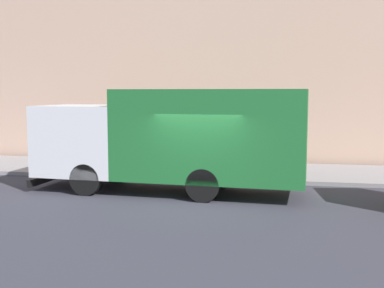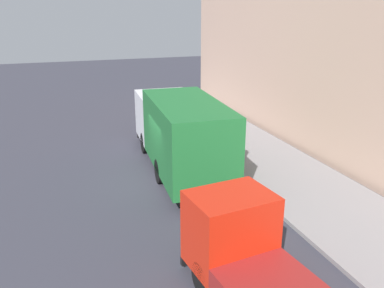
{
  "view_description": "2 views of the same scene",
  "coord_description": "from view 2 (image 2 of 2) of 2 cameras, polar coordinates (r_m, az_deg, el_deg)",
  "views": [
    {
      "loc": [
        -13.1,
        -2.26,
        3.11
      ],
      "look_at": [
        1.71,
        0.49,
        1.47
      ],
      "focal_mm": 44.47,
      "sensor_mm": 36.0,
      "label": 1
    },
    {
      "loc": [
        -3.7,
        -14.44,
        6.61
      ],
      "look_at": [
        1.56,
        0.48,
        1.23
      ],
      "focal_mm": 37.91,
      "sensor_mm": 36.0,
      "label": 2
    }
  ],
  "objects": [
    {
      "name": "building_facade",
      "position": [
        18.48,
        19.01,
        11.37
      ],
      "size": [
        0.5,
        30.0,
        9.09
      ],
      "primitive_type": "cube",
      "color": "#CCA48D",
      "rests_on": "ground"
    },
    {
      "name": "sidewalk",
      "position": [
        18.12,
        11.06,
        -2.76
      ],
      "size": [
        4.15,
        30.0,
        0.14
      ],
      "primitive_type": "cube",
      "color": "gray",
      "rests_on": "ground"
    },
    {
      "name": "small_flatbed_truck",
      "position": [
        9.76,
        8.38,
        -16.04
      ],
      "size": [
        2.54,
        5.09,
        2.34
      ],
      "rotation": [
        0.0,
        0.0,
        0.12
      ],
      "color": "red",
      "rests_on": "ground"
    },
    {
      "name": "ground",
      "position": [
        16.31,
        -4.65,
        -5.21
      ],
      "size": [
        80.0,
        80.0,
        0.0
      ],
      "primitive_type": "plane",
      "color": "#363641"
    },
    {
      "name": "pedestrian_walking",
      "position": [
        17.19,
        6.56,
        -0.19
      ],
      "size": [
        0.44,
        0.44,
        1.75
      ],
      "rotation": [
        0.0,
        0.0,
        0.25
      ],
      "color": "black",
      "rests_on": "sidewalk"
    },
    {
      "name": "large_utility_truck",
      "position": [
        16.88,
        -1.77,
        2.0
      ],
      "size": [
        3.01,
        8.59,
        3.2
      ],
      "rotation": [
        0.0,
        0.0,
        -0.06
      ],
      "color": "white",
      "rests_on": "ground"
    }
  ]
}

